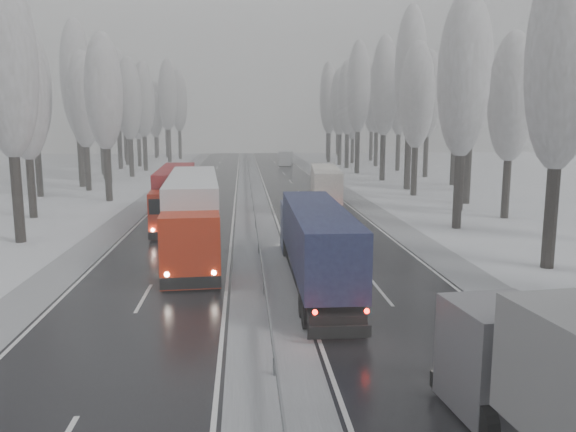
{
  "coord_description": "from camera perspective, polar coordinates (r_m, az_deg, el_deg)",
  "views": [
    {
      "loc": [
        -0.88,
        -11.86,
        7.53
      ],
      "look_at": [
        1.7,
        20.12,
        2.2
      ],
      "focal_mm": 35.0,
      "sensor_mm": 36.0,
      "label": 1
    }
  ],
  "objects": [
    {
      "name": "shoulder_right",
      "position": [
        43.94,
        10.07,
        -0.55
      ],
      "size": [
        2.4,
        200.0,
        0.04
      ],
      "primitive_type": "cube",
      "color": "#A3A6AB",
      "rests_on": "ground"
    },
    {
      "name": "median_slush",
      "position": [
        42.54,
        -3.35,
        -0.75
      ],
      "size": [
        3.0,
        200.0,
        0.04
      ],
      "primitive_type": "cube",
      "color": "#A3A6AB",
      "rests_on": "ground"
    },
    {
      "name": "tree_62",
      "position": [
        57.17,
        -18.21,
        11.81
      ],
      "size": [
        3.6,
        3.6,
        16.04
      ],
      "color": "black",
      "rests_on": "ground"
    },
    {
      "name": "tree_28",
      "position": [
        85.71,
        7.17,
        12.78
      ],
      "size": [
        3.6,
        3.6,
        19.62
      ],
      "color": "black",
      "rests_on": "ground"
    },
    {
      "name": "carriageway_right",
      "position": [
        42.97,
        3.67,
        -0.66
      ],
      "size": [
        7.5,
        200.0,
        0.03
      ],
      "primitive_type": "cube",
      "color": "black",
      "rests_on": "ground"
    },
    {
      "name": "tree_64",
      "position": [
        66.92,
        -20.04,
        10.96
      ],
      "size": [
        3.6,
        3.6,
        15.42
      ],
      "color": "black",
      "rests_on": "ground"
    },
    {
      "name": "tree_72",
      "position": [
        102.03,
        -15.04,
        10.37
      ],
      "size": [
        3.6,
        3.6,
        15.11
      ],
      "color": "black",
      "rests_on": "ground"
    },
    {
      "name": "tree_39",
      "position": [
        134.5,
        5.09,
        10.64
      ],
      "size": [
        3.6,
        3.6,
        16.19
      ],
      "color": "black",
      "rests_on": "ground"
    },
    {
      "name": "tree_26",
      "position": [
        75.56,
        9.78,
        12.77
      ],
      "size": [
        3.6,
        3.6,
        18.78
      ],
      "color": "black",
      "rests_on": "ground"
    },
    {
      "name": "tree_32",
      "position": [
        102.64,
        5.33,
        11.43
      ],
      "size": [
        3.6,
        3.6,
        17.33
      ],
      "color": "black",
      "rests_on": "ground"
    },
    {
      "name": "tree_29",
      "position": [
        91.28,
        11.27,
        11.86
      ],
      "size": [
        3.6,
        3.6,
        18.11
      ],
      "color": "black",
      "rests_on": "ground"
    },
    {
      "name": "tree_18",
      "position": [
        41.94,
        17.42,
        13.35
      ],
      "size": [
        3.6,
        3.6,
        16.58
      ],
      "color": "black",
      "rests_on": "ground"
    },
    {
      "name": "tree_22",
      "position": [
        60.24,
        12.96,
        11.78
      ],
      "size": [
        3.6,
        3.6,
        15.86
      ],
      "color": "black",
      "rests_on": "ground"
    },
    {
      "name": "tree_16",
      "position": [
        31.95,
        26.15,
        14.13
      ],
      "size": [
        3.6,
        3.6,
        16.53
      ],
      "color": "black",
      "rests_on": "ground"
    },
    {
      "name": "tree_21",
      "position": [
        55.36,
        18.24,
        13.61
      ],
      "size": [
        3.6,
        3.6,
        18.62
      ],
      "color": "black",
      "rests_on": "ground"
    },
    {
      "name": "tree_23",
      "position": [
        66.06,
        17.15,
        10.1
      ],
      "size": [
        3.6,
        3.6,
        13.55
      ],
      "color": "black",
      "rests_on": "ground"
    },
    {
      "name": "tree_33",
      "position": [
        107.09,
        6.62,
        10.3
      ],
      "size": [
        3.6,
        3.6,
        14.33
      ],
      "color": "black",
      "rests_on": "ground"
    },
    {
      "name": "truck_cream_box",
      "position": [
        50.79,
        3.75,
        3.3
      ],
      "size": [
        3.57,
        14.27,
        3.63
      ],
      "rotation": [
        0.0,
        0.0,
        -0.1
      ],
      "color": "#A39E90",
      "rests_on": "ground"
    },
    {
      "name": "median_guardrail",
      "position": [
        42.42,
        -3.36,
        0.01
      ],
      "size": [
        0.12,
        200.0,
        0.76
      ],
      "color": "slate",
      "rests_on": "ground"
    },
    {
      "name": "tree_37",
      "position": [
        124.57,
        7.05,
        10.76
      ],
      "size": [
        3.6,
        3.6,
        16.37
      ],
      "color": "black",
      "rests_on": "ground"
    },
    {
      "name": "tree_76",
      "position": [
        121.37,
        -11.05,
        11.35
      ],
      "size": [
        3.6,
        3.6,
        18.55
      ],
      "color": "black",
      "rests_on": "ground"
    },
    {
      "name": "tree_67",
      "position": [
        80.48,
        -18.39,
        11.46
      ],
      "size": [
        3.6,
        3.6,
        17.09
      ],
      "color": "black",
      "rests_on": "ground"
    },
    {
      "name": "tree_60",
      "position": [
        49.09,
        -25.19,
        10.96
      ],
      "size": [
        3.6,
        3.6,
        14.84
      ],
      "color": "black",
      "rests_on": "ground"
    },
    {
      "name": "tree_66",
      "position": [
        76.23,
        -18.03,
        10.72
      ],
      "size": [
        3.6,
        3.6,
        15.23
      ],
      "color": "black",
      "rests_on": "ground"
    },
    {
      "name": "truck_blue_box",
      "position": [
        26.39,
        2.7,
        -2.19
      ],
      "size": [
        2.49,
        14.87,
        3.8
      ],
      "rotation": [
        0.0,
        0.0,
        -0.01
      ],
      "color": "#1F294F",
      "rests_on": "ground"
    },
    {
      "name": "tree_63",
      "position": [
        63.26,
        -24.49,
        11.66
      ],
      "size": [
        3.6,
        3.6,
        16.88
      ],
      "color": "black",
      "rests_on": "ground"
    },
    {
      "name": "tree_30",
      "position": [
        95.26,
        6.08,
        11.78
      ],
      "size": [
        3.6,
        3.6,
        17.86
      ],
      "color": "black",
      "rests_on": "ground"
    },
    {
      "name": "truck_red_red",
      "position": [
        44.17,
        -11.37,
        2.52
      ],
      "size": [
        3.24,
        15.8,
        4.03
      ],
      "rotation": [
        0.0,
        0.0,
        0.05
      ],
      "color": "red",
      "rests_on": "ground"
    },
    {
      "name": "tree_74",
      "position": [
        112.21,
        -12.13,
        11.86
      ],
      "size": [
        3.6,
        3.6,
        19.68
      ],
      "color": "black",
      "rests_on": "ground"
    },
    {
      "name": "carriageway_left",
      "position": [
        42.75,
        -10.4,
        -0.85
      ],
      "size": [
        7.5,
        200.0,
        0.03
      ],
      "primitive_type": "cube",
      "color": "black",
      "rests_on": "ground"
    },
    {
      "name": "tree_73",
      "position": [
        106.53,
        -16.24,
        10.99
      ],
      "size": [
        3.6,
        3.6,
        17.22
      ],
      "color": "black",
      "rests_on": "ground"
    },
    {
      "name": "tree_58",
      "position": [
        39.27,
        -26.67,
        13.68
      ],
      "size": [
        3.6,
        3.6,
        17.21
      ],
      "color": "black",
      "rests_on": "ground"
    },
    {
      "name": "tree_77",
      "position": [
        126.0,
        -13.38,
        9.97
      ],
      "size": [
        3.6,
        3.6,
        14.32
      ],
      "color": "black",
      "rests_on": "ground"
    },
    {
      "name": "tree_68",
      "position": [
        82.54,
        -15.88,
        11.32
      ],
      "size": [
        3.6,
        3.6,
        16.65
      ],
      "color": "black",
      "rests_on": "ground"
    },
    {
      "name": "tree_34",
      "position": [
        109.51,
        4.21,
        11.42
      ],
      "size": [
        3.6,
        3.6,
        17.63
      ],
      "color": "black",
      "rests_on": "ground"
    },
    {
      "name": "tree_35",
      "position": [
        115.19,
        8.53,
        11.44
      ],
      "size": [
        3.6,
        3.6,
        18.25
      ],
      "color": "black",
      "rests_on": "ground"
    },
    {
      "name": "tree_79",
      "position": [
        132.65,
        -13.27,
        10.69
      ],
      "size": [
        3.6,
        3.6,
        17.07
      ],
      "color": "black",
      "rests_on": "ground"
    },
    {
      "name": "truck_red_white",
      "position": [
        33.02,
        -9.63,
        0.71
      ],
      "size": [
        3.87,
        17.49,
        4.45
      ],
      "rotation": [
        0.0,
        0.0,
        0.07
      ],
      "color": "red",
      "rests_on": "ground"
    },
    {
      "name": "box_truck_distant",
      "position": [
        100.86,
        -0.21,
        5.91
      ],
      "size": [
        3.08,
        7.2,
        2.6
      ],
      "rotation": [
        0.0,
        0.0,
        -0.14
      ],
      "color": "silver",
      "rests_on": "ground"
    },
    {
      "name": "tree_65",
      "position": [
        71.38,
        -20.72,
        12.87
      ],
      "size": [
        3.6,
        3.6,
        19.48
      ],
      "color": "black",
      "rests_on": "ground"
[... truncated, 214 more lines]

